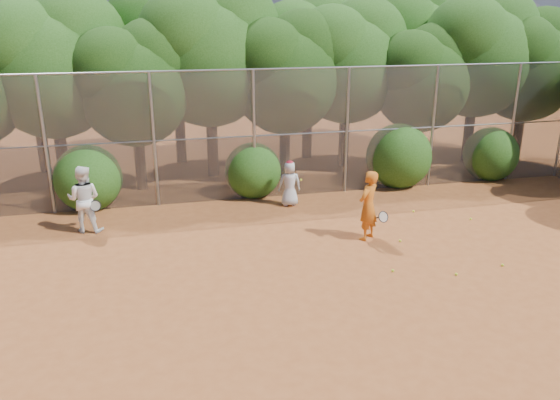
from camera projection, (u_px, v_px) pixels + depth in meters
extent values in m
plane|color=brown|center=(350.00, 280.00, 12.05)|extent=(80.00, 80.00, 0.00)
cylinder|color=gray|center=(46.00, 146.00, 15.42)|extent=(0.09, 0.09, 4.00)
cylinder|color=gray|center=(154.00, 141.00, 16.06)|extent=(0.09, 0.09, 4.00)
cylinder|color=gray|center=(254.00, 136.00, 16.70)|extent=(0.09, 0.09, 4.00)
cylinder|color=gray|center=(347.00, 131.00, 17.35)|extent=(0.09, 0.09, 4.00)
cylinder|color=gray|center=(433.00, 127.00, 17.99)|extent=(0.09, 0.09, 4.00)
cylinder|color=gray|center=(513.00, 123.00, 18.63)|extent=(0.09, 0.09, 4.00)
cylinder|color=gray|center=(286.00, 68.00, 16.27)|extent=(20.00, 0.05, 0.05)
cylinder|color=gray|center=(286.00, 134.00, 16.92)|extent=(20.00, 0.04, 0.04)
cube|color=slate|center=(286.00, 134.00, 16.92)|extent=(20.00, 0.02, 4.00)
cylinder|color=black|center=(62.00, 151.00, 17.96)|extent=(0.38, 0.38, 2.52)
sphere|color=#1E4812|center=(51.00, 75.00, 17.15)|extent=(4.03, 4.03, 4.03)
sphere|color=#1E4812|center=(76.00, 40.00, 17.37)|extent=(3.23, 3.23, 3.23)
sphere|color=#1E4812|center=(21.00, 49.00, 16.46)|extent=(3.02, 3.02, 3.02)
cylinder|color=black|center=(140.00, 157.00, 17.91)|extent=(0.36, 0.36, 2.17)
sphere|color=black|center=(134.00, 92.00, 17.21)|extent=(3.47, 3.47, 3.47)
sphere|color=black|center=(154.00, 62.00, 17.40)|extent=(2.78, 2.78, 2.78)
sphere|color=black|center=(111.00, 71.00, 16.62)|extent=(2.60, 2.60, 2.60)
cylinder|color=black|center=(212.00, 139.00, 19.29)|extent=(0.39, 0.39, 2.66)
sphere|color=#1E4812|center=(209.00, 64.00, 18.43)|extent=(4.26, 4.26, 4.26)
sphere|color=#1E4812|center=(231.00, 30.00, 18.66)|extent=(3.40, 3.40, 3.40)
sphere|color=#1E4812|center=(186.00, 38.00, 17.70)|extent=(3.19, 3.19, 3.19)
cylinder|color=black|center=(285.00, 145.00, 19.33)|extent=(0.37, 0.37, 2.27)
sphere|color=black|center=(285.00, 81.00, 18.60)|extent=(3.64, 3.64, 3.64)
sphere|color=black|center=(303.00, 52.00, 18.80)|extent=(2.91, 2.91, 2.91)
sphere|color=black|center=(268.00, 60.00, 17.98)|extent=(2.73, 2.73, 2.73)
cylinder|color=black|center=(344.00, 134.00, 20.58)|extent=(0.38, 0.38, 2.45)
sphere|color=#1E4812|center=(347.00, 69.00, 19.79)|extent=(3.92, 3.92, 3.92)
sphere|color=#1E4812|center=(364.00, 40.00, 20.00)|extent=(3.14, 3.14, 3.14)
sphere|color=#1E4812|center=(332.00, 48.00, 19.12)|extent=(2.94, 2.94, 2.94)
cylinder|color=black|center=(417.00, 141.00, 20.25)|extent=(0.36, 0.36, 2.10)
sphere|color=black|center=(421.00, 85.00, 19.58)|extent=(3.36, 3.36, 3.36)
sphere|color=black|center=(436.00, 60.00, 19.76)|extent=(2.69, 2.69, 2.69)
sphere|color=black|center=(411.00, 67.00, 19.00)|extent=(2.52, 2.52, 2.52)
cylinder|color=black|center=(469.00, 128.00, 21.26)|extent=(0.39, 0.39, 2.59)
sphere|color=#1E4812|center=(477.00, 62.00, 20.43)|extent=(4.14, 4.14, 4.14)
sphere|color=#1E4812|center=(493.00, 32.00, 20.65)|extent=(3.32, 3.32, 3.32)
sphere|color=#1E4812|center=(466.00, 39.00, 19.72)|extent=(3.11, 3.11, 3.11)
cylinder|color=black|center=(518.00, 131.00, 21.46)|extent=(0.37, 0.37, 2.31)
sphere|color=black|center=(527.00, 72.00, 20.72)|extent=(3.70, 3.70, 3.70)
sphere|color=black|center=(541.00, 46.00, 20.91)|extent=(2.96, 2.96, 2.96)
sphere|color=black|center=(519.00, 53.00, 20.08)|extent=(2.77, 2.77, 2.77)
cylinder|color=black|center=(41.00, 136.00, 19.85)|extent=(0.39, 0.39, 2.62)
sphere|color=#1E4812|center=(31.00, 64.00, 19.01)|extent=(4.20, 4.20, 4.20)
sphere|color=#1E4812|center=(54.00, 32.00, 19.23)|extent=(3.36, 3.36, 3.36)
sphere|color=#1E4812|center=(2.00, 39.00, 18.28)|extent=(3.15, 3.15, 3.15)
cylinder|color=black|center=(180.00, 127.00, 21.07)|extent=(0.40, 0.40, 2.80)
sphere|color=#1E4812|center=(175.00, 53.00, 20.18)|extent=(4.48, 4.48, 4.48)
sphere|color=#1E4812|center=(197.00, 21.00, 20.42)|extent=(3.58, 3.58, 3.58)
sphere|color=#1E4812|center=(152.00, 28.00, 19.41)|extent=(3.36, 3.36, 3.36)
cylinder|color=black|center=(307.00, 126.00, 21.82)|extent=(0.38, 0.38, 2.52)
sphere|color=#1E4812|center=(308.00, 63.00, 21.02)|extent=(4.03, 4.03, 4.03)
sphere|color=#1E4812|center=(326.00, 35.00, 21.23)|extent=(3.23, 3.23, 3.23)
sphere|color=#1E4812|center=(292.00, 42.00, 20.32)|extent=(3.02, 3.02, 3.02)
cylinder|color=black|center=(405.00, 116.00, 23.31)|extent=(0.40, 0.40, 2.73)
sphere|color=#1E4812|center=(409.00, 52.00, 22.43)|extent=(4.37, 4.37, 4.37)
sphere|color=#1E4812|center=(426.00, 24.00, 22.66)|extent=(3.49, 3.49, 3.49)
sphere|color=#1E4812|center=(397.00, 30.00, 21.68)|extent=(3.28, 3.28, 3.28)
sphere|color=#1E4812|center=(88.00, 175.00, 16.23)|extent=(2.00, 2.00, 2.00)
sphere|color=#1E4812|center=(253.00, 168.00, 17.34)|extent=(1.80, 1.80, 1.80)
sphere|color=#1E4812|center=(399.00, 153.00, 18.35)|extent=(2.20, 2.20, 2.20)
sphere|color=#1E4812|center=(491.00, 152.00, 19.15)|extent=(1.90, 1.90, 1.90)
imported|color=#CB6417|center=(368.00, 206.00, 13.93)|extent=(0.79, 0.76, 1.83)
torus|color=black|center=(383.00, 217.00, 13.91)|extent=(0.33, 0.22, 0.29)
cylinder|color=black|center=(378.00, 218.00, 14.11)|extent=(0.10, 0.27, 0.14)
imported|color=silver|center=(290.00, 184.00, 16.47)|extent=(0.70, 0.48, 1.38)
ellipsoid|color=red|center=(290.00, 163.00, 16.26)|extent=(0.22, 0.22, 0.13)
sphere|color=#CAE629|center=(301.00, 180.00, 16.30)|extent=(0.07, 0.07, 0.07)
imported|color=white|center=(84.00, 199.00, 14.43)|extent=(1.02, 0.88, 1.82)
torus|color=black|center=(95.00, 206.00, 14.26)|extent=(0.32, 0.18, 0.29)
cylinder|color=black|center=(98.00, 206.00, 14.48)|extent=(0.08, 0.28, 0.13)
sphere|color=#CAE629|center=(400.00, 241.00, 14.01)|extent=(0.07, 0.07, 0.07)
sphere|color=#CAE629|center=(414.00, 211.00, 16.08)|extent=(0.07, 0.07, 0.07)
sphere|color=#CAE629|center=(456.00, 274.00, 12.22)|extent=(0.07, 0.07, 0.07)
sphere|color=#CAE629|center=(503.00, 265.00, 12.66)|extent=(0.07, 0.07, 0.07)
sphere|color=#CAE629|center=(393.00, 271.00, 12.39)|extent=(0.07, 0.07, 0.07)
sphere|color=#CAE629|center=(471.00, 219.00, 15.49)|extent=(0.07, 0.07, 0.07)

